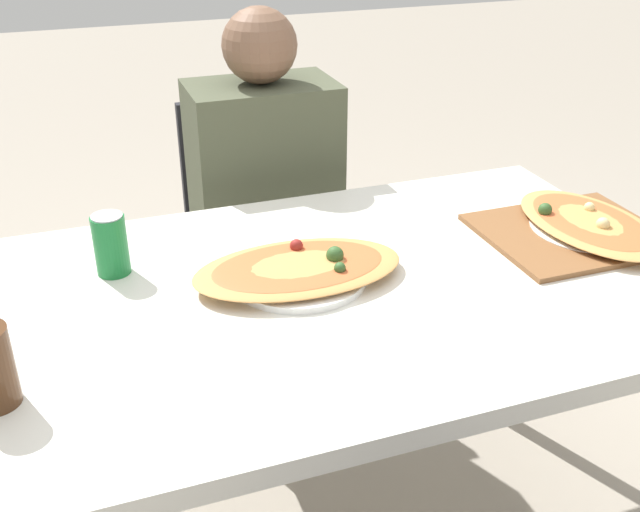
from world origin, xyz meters
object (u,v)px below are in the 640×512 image
Objects in this scene: chair_far_seated at (258,235)px; pizza_second at (589,224)px; soda_can at (111,245)px; person_seated at (266,191)px; pizza_main at (299,270)px; dining_table at (338,314)px.

pizza_second is (0.56, -0.74, 0.27)m from chair_far_seated.
soda_can is at bearing 52.13° from chair_far_seated.
pizza_main is (-0.10, -0.60, 0.09)m from person_seated.
pizza_main is 0.67m from pizza_second.
pizza_second is at bearing -9.45° from soda_can.
dining_table is 0.61m from pizza_second.
soda_can is at bearing 154.57° from dining_table.
person_seated reaches higher than chair_far_seated.
chair_far_seated is 0.97m from pizza_second.
dining_table is at bearing 86.64° from person_seated.
chair_far_seated reaches higher than soda_can.
dining_table is at bearing 87.14° from chair_far_seated.
soda_can is at bearing 170.55° from pizza_second.
dining_table is 0.47m from soda_can.
pizza_second is (1.00, -0.17, -0.04)m from soda_can.
person_seated is at bearing 80.19° from pizza_main.
pizza_second is (0.67, -0.02, 0.00)m from pizza_main.
pizza_main is at bearing 178.38° from pizza_second.
pizza_second reaches higher than dining_table.
chair_far_seated is at bearing 87.14° from dining_table.
chair_far_seated is at bearing 52.13° from soda_can.
soda_can reaches higher than pizza_main.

